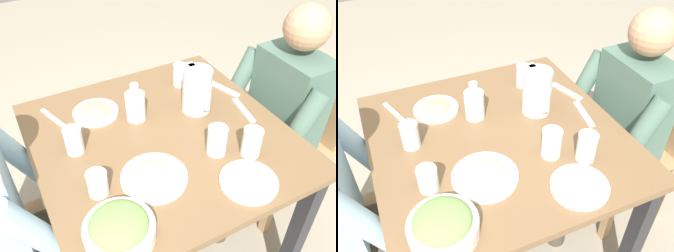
% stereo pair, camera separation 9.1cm
% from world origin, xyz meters
% --- Properties ---
extents(ground_plane, '(8.00, 8.00, 0.00)m').
position_xyz_m(ground_plane, '(0.00, 0.00, 0.00)').
color(ground_plane, '#9E937F').
extents(dining_table, '(0.96, 0.96, 0.75)m').
position_xyz_m(dining_table, '(0.00, 0.00, 0.63)').
color(dining_table, brown).
rests_on(dining_table, ground_plane).
extents(chair_far, '(0.40, 0.40, 0.86)m').
position_xyz_m(chair_far, '(0.01, 0.77, 0.48)').
color(chair_far, tan).
rests_on(chair_far, ground_plane).
extents(diner_near, '(0.48, 0.53, 1.15)m').
position_xyz_m(diner_near, '(0.00, -0.57, 0.63)').
color(diner_near, '#9EC6E0').
rests_on(diner_near, ground_plane).
extents(diner_far, '(0.48, 0.53, 1.15)m').
position_xyz_m(diner_far, '(0.01, 0.57, 0.63)').
color(diner_far, '#4C6B5B').
rests_on(diner_far, ground_plane).
extents(water_pitcher, '(0.16, 0.12, 0.19)m').
position_xyz_m(water_pitcher, '(-0.08, 0.21, 0.84)').
color(water_pitcher, silver).
rests_on(water_pitcher, dining_table).
extents(salad_bowl, '(0.21, 0.21, 0.09)m').
position_xyz_m(salad_bowl, '(0.35, -0.31, 0.79)').
color(salad_bowl, white).
rests_on(salad_bowl, dining_table).
extents(plate_yoghurt, '(0.20, 0.20, 0.04)m').
position_xyz_m(plate_yoghurt, '(0.36, 0.15, 0.76)').
color(plate_yoghurt, white).
rests_on(plate_yoghurt, dining_table).
extents(plate_beans, '(0.23, 0.23, 0.04)m').
position_xyz_m(plate_beans, '(0.19, -0.12, 0.76)').
color(plate_beans, white).
rests_on(plate_beans, dining_table).
extents(plate_fries, '(0.19, 0.19, 0.04)m').
position_xyz_m(plate_fries, '(-0.25, -0.18, 0.76)').
color(plate_fries, white).
rests_on(plate_fries, dining_table).
extents(water_glass_center, '(0.07, 0.07, 0.10)m').
position_xyz_m(water_glass_center, '(-0.07, -0.32, 0.80)').
color(water_glass_center, silver).
rests_on(water_glass_center, dining_table).
extents(water_glass_near_left, '(0.07, 0.07, 0.11)m').
position_xyz_m(water_glass_near_left, '(0.24, 0.24, 0.80)').
color(water_glass_near_left, silver).
rests_on(water_glass_near_left, dining_table).
extents(water_glass_far_right, '(0.07, 0.07, 0.11)m').
position_xyz_m(water_glass_far_right, '(0.18, 0.14, 0.80)').
color(water_glass_far_right, silver).
rests_on(water_glass_far_right, dining_table).
extents(water_glass_near_right, '(0.06, 0.06, 0.10)m').
position_xyz_m(water_glass_near_right, '(-0.28, 0.24, 0.80)').
color(water_glass_near_right, silver).
rests_on(water_glass_near_right, dining_table).
extents(water_glass_far_left, '(0.07, 0.07, 0.09)m').
position_xyz_m(water_glass_far_left, '(0.16, -0.31, 0.79)').
color(water_glass_far_left, silver).
rests_on(water_glass_far_left, dining_table).
extents(oil_carafe, '(0.08, 0.08, 0.16)m').
position_xyz_m(oil_carafe, '(-0.14, -0.04, 0.80)').
color(oil_carafe, silver).
rests_on(oil_carafe, dining_table).
extents(fork_near, '(0.17, 0.05, 0.01)m').
position_xyz_m(fork_near, '(0.02, 0.38, 0.75)').
color(fork_near, silver).
rests_on(fork_near, dining_table).
extents(knife_near, '(0.18, 0.08, 0.01)m').
position_xyz_m(knife_near, '(-0.29, -0.34, 0.75)').
color(knife_near, silver).
rests_on(knife_near, dining_table).
extents(fork_far, '(0.17, 0.07, 0.01)m').
position_xyz_m(fork_far, '(-0.15, 0.40, 0.75)').
color(fork_far, silver).
rests_on(fork_far, dining_table).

